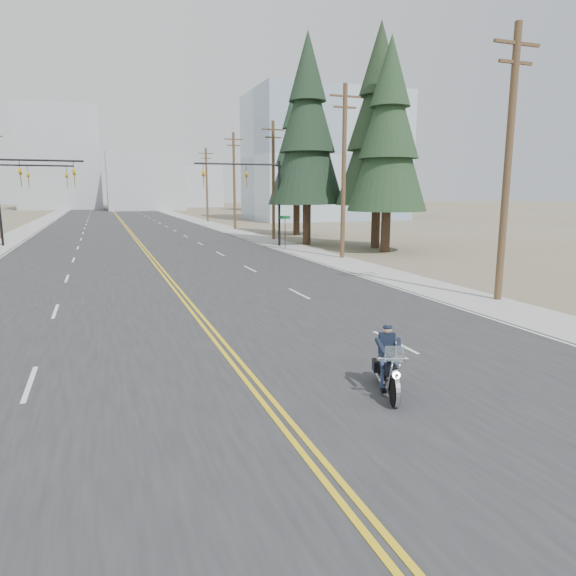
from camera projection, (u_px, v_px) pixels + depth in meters
The scene contains 23 objects.
ground_plane at pixel (284, 423), 10.20m from camera, with size 400.00×400.00×0.00m, color #776D56.
road at pixel (123, 223), 74.81m from camera, with size 20.00×200.00×0.01m, color #303033.
sidewalk_left at pixel (36, 225), 70.93m from camera, with size 3.00×200.00×0.01m, color #A5A5A0.
sidewalk_right at pixel (201, 222), 78.69m from camera, with size 3.00×200.00×0.01m, color #A5A5A0.
traffic_mast_left at pixel (9, 186), 35.79m from camera, with size 7.10×0.26×7.00m.
traffic_mast_right at pixel (256, 187), 41.85m from camera, with size 7.10×0.26×7.00m.
traffic_mast_far at pixel (20, 187), 43.08m from camera, with size 6.10×0.26×7.00m.
street_sign at pixel (285, 226), 41.20m from camera, with size 0.90×0.06×2.62m.
utility_pole_a at pixel (508, 161), 20.74m from camera, with size 2.20×0.30×11.00m.
utility_pole_b at pixel (344, 170), 34.54m from camera, with size 2.20×0.30×11.50m.
utility_pole_c at pixel (273, 179), 48.43m from camera, with size 2.20×0.30×11.00m.
utility_pole_d at pixel (234, 179), 62.23m from camera, with size 2.20×0.30×11.50m.
utility_pole_e at pixel (207, 184), 77.97m from camera, with size 2.20×0.30×11.00m.
glass_building at pixel (324, 158), 83.76m from camera, with size 24.00×16.00×20.00m, color #9EB5CC.
haze_bldg_b at pixel (145, 182), 126.98m from camera, with size 18.00×14.00×14.00m, color #ADB2B7.
haze_bldg_c at pixel (287, 173), 123.56m from camera, with size 16.00×12.00×18.00m, color #B7BCC6.
haze_bldg_d at pixel (59, 158), 132.97m from camera, with size 20.00×15.00×26.00m, color #ADB2B7.
haze_bldg_e at pixel (196, 187), 155.98m from camera, with size 14.00×14.00×12.00m, color #B7BCC6.
motorcyclist at pixel (389, 361), 11.53m from camera, with size 0.85×1.98×1.55m, color black, non-canonical shape.
conifer_near at pixel (389, 130), 37.35m from camera, with size 5.86×5.86×15.52m.
conifer_mid at pixel (379, 121), 40.05m from camera, with size 6.52×6.52×17.38m.
conifer_tall at pixel (307, 125), 42.91m from camera, with size 6.30×6.30×17.49m.
conifer_far at pixel (297, 146), 52.72m from camera, with size 5.97×5.97×15.98m.
Camera 1 is at (-3.19, -8.97, 4.52)m, focal length 32.00 mm.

